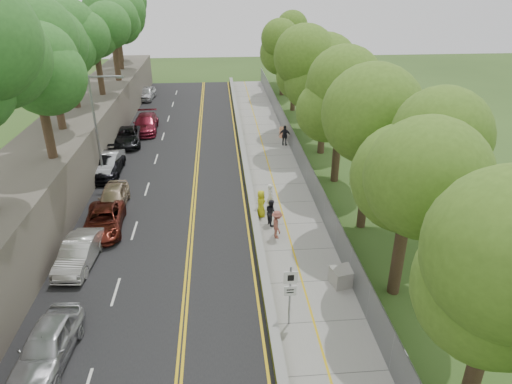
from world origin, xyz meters
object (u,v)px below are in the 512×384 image
(car_1, at_px, (79,253))
(person_far, at_px, (285,136))
(construction_barrel, at_px, (282,132))
(car_2, at_px, (104,220))
(car_0, at_px, (47,345))
(painter_0, at_px, (261,203))
(streetlight, at_px, (98,122))
(concrete_block, at_px, (345,276))
(signpost, at_px, (290,290))

(car_1, distance_m, person_far, 22.55)
(construction_barrel, relative_size, car_2, 0.20)
(car_0, relative_size, painter_0, 2.52)
(construction_barrel, xyz_separation_m, car_2, (-13.30, -16.51, 0.17))
(streetlight, bearing_deg, person_far, 23.79)
(car_1, bearing_deg, concrete_block, -7.50)
(signpost, distance_m, car_1, 12.03)
(construction_barrel, height_order, person_far, person_far)
(streetlight, xyz_separation_m, car_2, (1.46, -7.79, -3.92))
(signpost, xyz_separation_m, concrete_block, (3.25, 2.72, -1.47))
(car_2, bearing_deg, car_1, -102.84)
(concrete_block, distance_m, person_far, 20.76)
(signpost, height_order, car_1, signpost)
(construction_barrel, bearing_deg, person_far, -92.53)
(streetlight, distance_m, person_far, 16.44)
(concrete_block, distance_m, car_2, 14.81)
(signpost, height_order, concrete_block, signpost)
(signpost, relative_size, person_far, 1.66)
(signpost, height_order, painter_0, signpost)
(signpost, distance_m, person_far, 23.71)
(car_1, xyz_separation_m, painter_0, (10.28, 4.61, 0.19))
(construction_barrel, bearing_deg, streetlight, -149.43)
(car_0, relative_size, car_1, 1.03)
(construction_barrel, bearing_deg, car_0, -116.24)
(concrete_block, height_order, car_2, car_2)
(car_2, distance_m, person_far, 19.43)
(streetlight, xyz_separation_m, person_far, (14.66, 6.46, -3.66))
(signpost, relative_size, concrete_block, 2.32)
(car_0, bearing_deg, construction_barrel, 67.99)
(car_0, distance_m, car_1, 6.86)
(concrete_block, bearing_deg, streetlight, 135.92)
(construction_barrel, height_order, painter_0, painter_0)
(construction_barrel, distance_m, painter_0, 15.93)
(concrete_block, height_order, car_0, car_0)
(signpost, distance_m, painter_0, 10.26)
(concrete_block, distance_m, car_1, 14.13)
(person_far, bearing_deg, car_0, 76.21)
(construction_barrel, bearing_deg, concrete_block, -90.00)
(streetlight, xyz_separation_m, construction_barrel, (14.76, 8.72, -4.09))
(car_0, xyz_separation_m, person_far, (13.20, 24.72, 0.17))
(car_0, distance_m, car_2, 10.47)
(signpost, xyz_separation_m, painter_0, (-0.30, 10.21, -1.01))
(car_2, height_order, person_far, person_far)
(concrete_block, height_order, car_1, car_1)
(car_2, bearing_deg, car_0, -94.51)
(construction_barrel, distance_m, concrete_block, 23.02)
(car_0, xyz_separation_m, car_1, (-0.53, 6.84, -0.05))
(signpost, bearing_deg, concrete_block, 39.92)
(signpost, distance_m, car_0, 10.19)
(streetlight, relative_size, person_far, 4.28)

